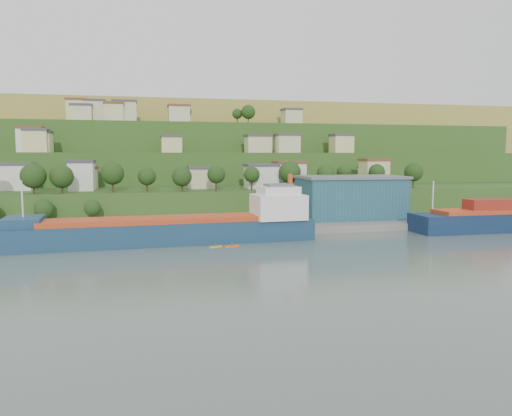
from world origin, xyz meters
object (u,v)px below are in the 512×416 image
object	(u,v)px
warehouse	(350,197)
kayak_orange	(232,245)
cargo_ship_near	(177,231)
caravan	(9,229)

from	to	relation	value
warehouse	kayak_orange	size ratio (longest dim) A/B	8.90
kayak_orange	cargo_ship_near	bearing A→B (deg)	130.93
warehouse	caravan	bearing A→B (deg)	-174.35
cargo_ship_near	kayak_orange	world-z (taller)	cargo_ship_near
cargo_ship_near	warehouse	size ratio (longest dim) A/B	2.29
warehouse	cargo_ship_near	bearing A→B (deg)	-157.26
caravan	kayak_orange	world-z (taller)	caravan
warehouse	caravan	distance (m)	94.73
caravan	cargo_ship_near	bearing A→B (deg)	-39.44
caravan	kayak_orange	xyz separation A→B (m)	(52.46, -21.49, -2.48)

